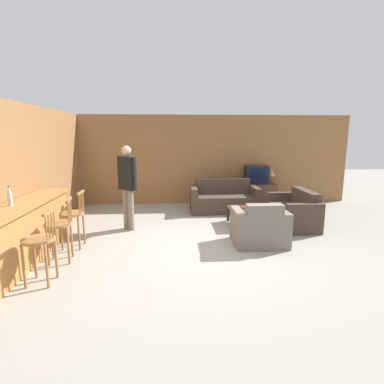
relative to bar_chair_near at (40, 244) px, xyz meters
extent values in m
plane|color=gray|center=(2.37, 1.24, -0.57)|extent=(24.00, 24.00, 0.00)
cube|color=olive|center=(2.37, 4.88, 0.73)|extent=(9.40, 0.08, 2.60)
cube|color=olive|center=(-0.91, 2.56, 0.73)|extent=(0.08, 8.64, 2.60)
cube|color=#A87038|center=(-0.58, 0.69, -0.11)|extent=(0.47, 2.76, 0.91)
cube|color=#A87038|center=(-0.58, 0.69, 0.37)|extent=(0.55, 2.82, 0.05)
cylinder|color=#996638|center=(-0.02, 0.00, 0.06)|extent=(0.44, 0.44, 0.04)
cylinder|color=#996638|center=(-0.16, 0.16, -0.26)|extent=(0.04, 0.04, 0.61)
cylinder|color=#996638|center=(-0.17, -0.15, -0.26)|extent=(0.04, 0.04, 0.61)
cylinder|color=#996638|center=(0.14, 0.15, -0.26)|extent=(0.04, 0.04, 0.61)
cylinder|color=#996638|center=(0.13, -0.15, -0.26)|extent=(0.04, 0.04, 0.61)
cylinder|color=#996638|center=(0.17, 0.12, 0.26)|extent=(0.02, 0.02, 0.35)
cylinder|color=#996638|center=(0.17, 0.04, 0.26)|extent=(0.02, 0.02, 0.35)
cylinder|color=#996638|center=(0.17, -0.05, 0.26)|extent=(0.02, 0.02, 0.35)
cylinder|color=#996638|center=(0.16, -0.13, 0.26)|extent=(0.02, 0.02, 0.35)
cube|color=#996638|center=(0.17, -0.01, 0.45)|extent=(0.05, 0.37, 0.04)
cylinder|color=#996638|center=(-0.02, 0.73, 0.06)|extent=(0.49, 0.49, 0.04)
cylinder|color=#996638|center=(-0.19, 0.86, -0.26)|extent=(0.04, 0.04, 0.61)
cylinder|color=#996638|center=(-0.14, 0.56, -0.26)|extent=(0.04, 0.04, 0.61)
cylinder|color=#996638|center=(0.11, 0.90, -0.26)|extent=(0.04, 0.04, 0.61)
cylinder|color=#996638|center=(0.16, 0.60, -0.26)|extent=(0.04, 0.04, 0.61)
cylinder|color=#996638|center=(0.15, 0.89, 0.26)|extent=(0.02, 0.02, 0.35)
cylinder|color=#996638|center=(0.16, 0.80, 0.26)|extent=(0.02, 0.02, 0.35)
cylinder|color=#996638|center=(0.17, 0.72, 0.26)|extent=(0.02, 0.02, 0.35)
cylinder|color=#996638|center=(0.18, 0.63, 0.26)|extent=(0.02, 0.02, 0.35)
cube|color=#996638|center=(0.17, 0.76, 0.45)|extent=(0.09, 0.37, 0.04)
cylinder|color=#996638|center=(-0.02, 1.37, 0.06)|extent=(0.43, 0.43, 0.04)
cylinder|color=#996638|center=(-0.17, 1.52, -0.26)|extent=(0.04, 0.04, 0.61)
cylinder|color=#996638|center=(-0.17, 1.22, -0.26)|extent=(0.04, 0.04, 0.61)
cylinder|color=#996638|center=(0.13, 1.52, -0.26)|extent=(0.04, 0.04, 0.61)
cylinder|color=#996638|center=(0.13, 1.22, -0.26)|extent=(0.04, 0.04, 0.61)
cylinder|color=#996638|center=(0.17, 1.50, 0.26)|extent=(0.02, 0.02, 0.35)
cylinder|color=#996638|center=(0.17, 1.41, 0.26)|extent=(0.02, 0.02, 0.35)
cylinder|color=#996638|center=(0.17, 1.32, 0.26)|extent=(0.02, 0.02, 0.35)
cylinder|color=#996638|center=(0.17, 1.24, 0.26)|extent=(0.02, 0.02, 0.35)
cube|color=#996638|center=(0.17, 1.37, 0.45)|extent=(0.04, 0.37, 0.04)
cube|color=#423328|center=(3.17, 3.77, -0.34)|extent=(1.48, 0.84, 0.45)
cube|color=#423328|center=(3.17, 4.08, 0.08)|extent=(1.48, 0.22, 0.40)
cube|color=#423328|center=(2.35, 3.77, -0.23)|extent=(0.16, 0.84, 0.67)
cube|color=#423328|center=(3.99, 3.77, -0.23)|extent=(0.16, 0.84, 0.67)
cube|color=#70665B|center=(3.42, 1.32, -0.34)|extent=(0.64, 0.80, 0.45)
cube|color=#70665B|center=(3.42, 1.03, 0.07)|extent=(0.64, 0.22, 0.38)
cube|color=#70665B|center=(3.82, 1.32, -0.24)|extent=(0.16, 0.80, 0.66)
cube|color=#70665B|center=(3.02, 1.32, -0.24)|extent=(0.16, 0.80, 0.66)
cube|color=#423328|center=(4.50, 2.41, -0.34)|extent=(0.77, 1.08, 0.45)
cube|color=#423328|center=(4.77, 2.41, 0.07)|extent=(0.22, 1.08, 0.37)
cube|color=#423328|center=(4.50, 3.03, -0.24)|extent=(0.77, 0.16, 0.65)
cube|color=#423328|center=(4.50, 1.79, -0.24)|extent=(0.77, 0.16, 0.65)
cube|color=#472D1E|center=(3.38, 2.48, -0.20)|extent=(0.61, 0.87, 0.04)
cube|color=#472D1E|center=(3.12, 2.09, -0.39)|extent=(0.06, 0.06, 0.34)
cube|color=#472D1E|center=(3.64, 2.09, -0.39)|extent=(0.06, 0.06, 0.34)
cube|color=#472D1E|center=(3.12, 2.88, -0.39)|extent=(0.06, 0.06, 0.34)
cube|color=#472D1E|center=(3.64, 2.88, -0.39)|extent=(0.06, 0.06, 0.34)
cube|color=#513823|center=(4.23, 4.54, -0.26)|extent=(1.17, 0.46, 0.61)
cube|color=black|center=(4.23, 4.54, 0.32)|extent=(0.64, 0.45, 0.54)
cube|color=black|center=(4.23, 4.31, 0.32)|extent=(0.57, 0.01, 0.47)
cylinder|color=silver|center=(-0.67, 0.65, 0.49)|extent=(0.06, 0.06, 0.20)
cone|color=silver|center=(-0.67, 0.65, 0.64)|extent=(0.06, 0.06, 0.09)
cylinder|color=black|center=(-0.67, 0.65, 0.69)|extent=(0.02, 0.02, 0.02)
cube|color=maroon|center=(3.48, 2.60, -0.17)|extent=(0.26, 0.23, 0.03)
cylinder|color=brown|center=(4.67, 4.54, 0.06)|extent=(0.16, 0.16, 0.02)
cylinder|color=brown|center=(4.67, 4.54, 0.18)|extent=(0.03, 0.03, 0.22)
cone|color=tan|center=(4.67, 4.54, 0.39)|extent=(0.25, 0.25, 0.20)
cylinder|color=#756B5B|center=(0.80, 2.40, -0.12)|extent=(0.13, 0.13, 0.88)
cylinder|color=#756B5B|center=(0.90, 2.30, -0.12)|extent=(0.13, 0.13, 0.88)
cube|color=black|center=(0.85, 2.35, 0.67)|extent=(0.43, 0.42, 0.70)
cylinder|color=black|center=(0.68, 2.51, 0.70)|extent=(0.09, 0.09, 0.64)
cylinder|color=black|center=(1.02, 2.18, 0.70)|extent=(0.09, 0.09, 0.64)
sphere|color=tan|center=(0.85, 2.35, 1.14)|extent=(0.20, 0.20, 0.20)
camera|label=1|loc=(1.83, -3.98, 1.46)|focal=28.00mm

